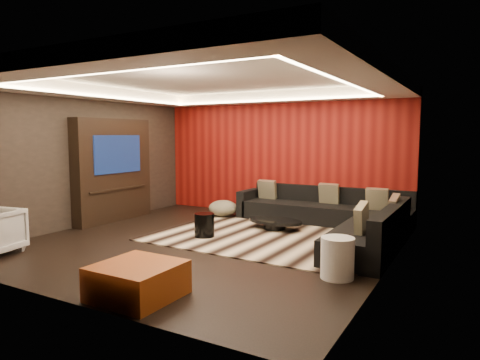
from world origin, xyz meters
The scene contains 25 objects.
floor centered at (0.00, 0.00, -0.01)m, with size 6.00×6.00×0.02m, color black.
ceiling centered at (0.00, 0.00, 2.81)m, with size 6.00×6.00×0.02m, color silver.
wall_back centered at (0.00, 3.01, 1.40)m, with size 6.00×0.02×2.80m, color black.
wall_left centered at (-3.01, 0.00, 1.40)m, with size 0.02×6.00×2.80m, color black.
wall_right centered at (3.01, 0.00, 1.40)m, with size 0.02×6.00×2.80m, color black.
red_feature_wall centered at (0.00, 2.97, 1.40)m, with size 5.98×0.05×2.78m, color #6B0C0A.
soffit_back centered at (0.00, 2.70, 2.69)m, with size 6.00×0.60×0.22m, color silver.
soffit_front centered at (0.00, -2.70, 2.69)m, with size 6.00×0.60×0.22m, color silver.
soffit_left centered at (-2.70, 0.00, 2.69)m, with size 0.60×4.80×0.22m, color silver.
soffit_right centered at (2.70, 0.00, 2.69)m, with size 0.60×4.80×0.22m, color silver.
cove_back centered at (0.00, 2.36, 2.60)m, with size 4.80×0.08×0.04m, color #FFD899.
cove_front centered at (0.00, -2.36, 2.60)m, with size 4.80×0.08×0.04m, color #FFD899.
cove_left centered at (-2.36, 0.00, 2.60)m, with size 0.08×4.80×0.04m, color #FFD899.
cove_right centered at (2.36, 0.00, 2.60)m, with size 0.08×4.80×0.04m, color #FFD899.
tv_surround centered at (-2.85, 0.60, 1.10)m, with size 0.30×2.00×2.20m, color black.
tv_screen centered at (-2.69, 0.60, 1.45)m, with size 0.04×1.30×0.80m, color black.
tv_shelf centered at (-2.69, 0.60, 0.70)m, with size 0.04×1.60×0.04m, color black.
rug centered at (0.75, 0.87, 0.01)m, with size 4.00×3.00×0.02m, color beige.
coffee_table centered at (0.60, 1.46, 0.11)m, with size 1.13×1.13×0.19m, color black.
drum_stool centered at (-0.25, 0.26, 0.23)m, with size 0.36×0.36×0.43m, color black.
striped_pouf centered at (-1.00, 2.12, 0.20)m, with size 0.65×0.65×0.36m, color beige.
white_side_table centered at (2.50, -0.73, 0.27)m, with size 0.43×0.43×0.54m, color white.
orange_ottoman centered at (0.70, -2.50, 0.20)m, with size 0.88×0.88×0.39m, color #954713.
sectional_sofa centered at (1.73, 1.86, 0.26)m, with size 3.65×3.50×0.75m.
throw_pillows centered at (1.77, 1.89, 0.62)m, with size 3.27×2.80×0.50m.
Camera 1 is at (4.05, -6.05, 1.85)m, focal length 32.00 mm.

